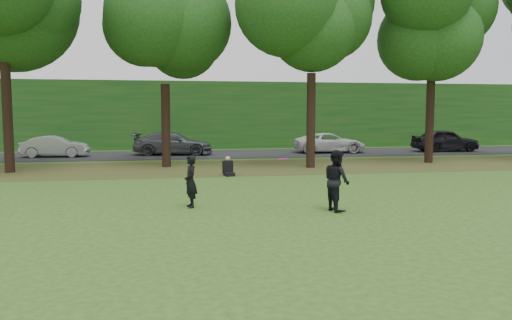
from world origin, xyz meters
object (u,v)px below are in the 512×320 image
at_px(player_right, 337,180).
at_px(frisbee, 283,159).
at_px(player_left, 191,181).
at_px(seated_person, 228,168).

bearing_deg(player_right, frisbee, 64.60).
height_order(player_right, frisbee, player_right).
distance_m(player_left, frisbee, 2.72).
bearing_deg(player_left, frisbee, 61.19).
relative_size(player_right, frisbee, 6.03).
distance_m(player_left, player_right, 4.13).
relative_size(player_right, seated_person, 2.04).
xyz_separation_m(player_right, seated_person, (-1.99, 8.25, -0.54)).
bearing_deg(player_left, seated_person, 153.27).
relative_size(player_left, seated_person, 1.82).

